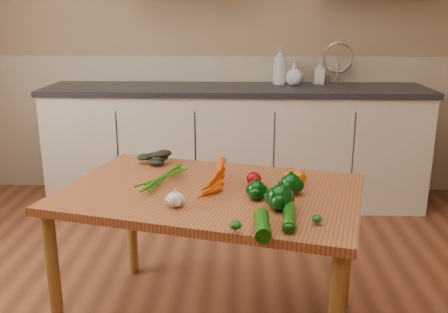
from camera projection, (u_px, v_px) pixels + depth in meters
room at (170, 67)px, 1.70m from camera, size 4.04×5.04×2.64m
counter_run at (237, 144)px, 3.85m from camera, size 2.84×0.64×1.14m
table at (211, 206)px, 2.20m from camera, size 1.44×1.12×0.68m
soap_bottle_a at (280, 66)px, 3.80m from camera, size 0.14×0.14×0.29m
soap_bottle_b at (319, 72)px, 3.84m from camera, size 0.08×0.08×0.18m
soap_bottle_c at (295, 74)px, 3.78m from camera, size 0.16×0.16×0.17m
carrot_bunch at (199, 179)px, 2.21m from camera, size 0.28×0.24×0.06m
leafy_greens at (153, 155)px, 2.54m from camera, size 0.18×0.16×0.09m
garlic_bulb at (175, 199)px, 1.98m from camera, size 0.07×0.07×0.06m
pepper_a at (256, 190)px, 2.05m from camera, size 0.08×0.08×0.08m
pepper_b at (291, 184)px, 2.11m from camera, size 0.09×0.09×0.09m
pepper_c at (279, 197)px, 1.94m from camera, size 0.10×0.10×0.10m
tomato_a at (254, 179)px, 2.23m from camera, size 0.07×0.07×0.06m
tomato_b at (291, 174)px, 2.28m from camera, size 0.07×0.07×0.06m
tomato_c at (298, 177)px, 2.23m from camera, size 0.08×0.08×0.07m
zucchini_a at (289, 217)px, 1.82m from camera, size 0.07×0.20×0.05m
zucchini_b at (262, 225)px, 1.74m from camera, size 0.06×0.19×0.06m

